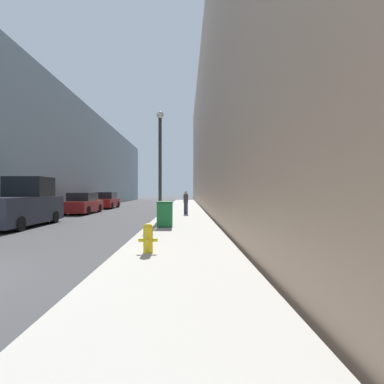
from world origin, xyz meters
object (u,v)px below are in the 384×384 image
Objects in this scene: trash_bin at (165,214)px; lamppost at (160,162)px; fire_hydrant at (148,237)px; pedestrian_on_sidewalk at (186,203)px; pickup_truck at (21,206)px; parked_sedan_near at (83,204)px; parked_sedan_far at (107,201)px.

trash_bin is 0.19× the size of lamppost.
pedestrian_on_sidewalk is (0.94, 12.51, 0.39)m from fire_hydrant.
pickup_truck is 1.14× the size of parked_sedan_near.
lamppost is 7.01m from pickup_truck.
trash_bin is (0.04, 5.36, 0.18)m from fire_hydrant.
fire_hydrant is 0.67× the size of trash_bin.
parked_sedan_far is at bearing 107.26° from fire_hydrant.
fire_hydrant is 0.17× the size of parked_sedan_far.
fire_hydrant is 9.69m from pickup_truck.
pedestrian_on_sidewalk is (1.38, 3.93, -2.30)m from lamppost.
fire_hydrant is at bearing -87.06° from lamppost.
lamppost reaches higher than fire_hydrant.
trash_bin is at bearing -55.00° from parked_sedan_near.
parked_sedan_far is 12.24m from pedestrian_on_sidewalk.
parked_sedan_near is 6.86m from parked_sedan_far.
trash_bin is at bearing -97.15° from pedestrian_on_sidewalk.
pickup_truck reaches higher than pedestrian_on_sidewalk.
pickup_truck is at bearing -143.95° from pedestrian_on_sidewalk.
lamppost is (-0.48, 3.22, 2.51)m from trash_bin.
pickup_truck reaches higher than fire_hydrant.
lamppost is 15.04m from parked_sedan_far.
pedestrian_on_sidewalk is at bearing 82.85° from trash_bin.
fire_hydrant is at bearing -72.74° from parked_sedan_far.
pickup_truck is at bearing -164.78° from lamppost.
parked_sedan_near is at bearing 89.52° from pickup_truck.
parked_sedan_near is at bearing -89.68° from parked_sedan_far.
parked_sedan_near is (-6.79, 15.11, 0.19)m from fire_hydrant.
pickup_truck reaches higher than parked_sedan_near.
parked_sedan_far reaches higher than fire_hydrant.
parked_sedan_near is 1.09× the size of parked_sedan_far.
pedestrian_on_sidewalk is (7.76, -9.46, 0.19)m from parked_sedan_far.
fire_hydrant is 9.00m from lamppost.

